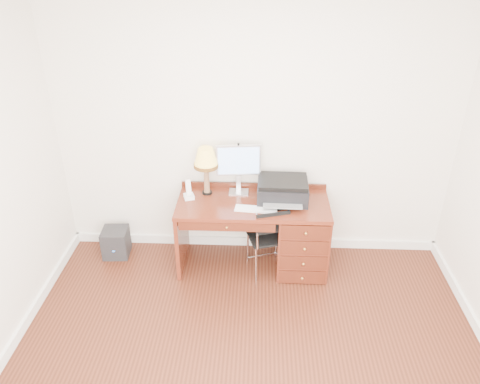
{
  "coord_description": "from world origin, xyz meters",
  "views": [
    {
      "loc": [
        0.04,
        -2.58,
        3.06
      ],
      "look_at": [
        -0.12,
        1.2,
        0.98
      ],
      "focal_mm": 35.0,
      "sensor_mm": 36.0,
      "label": 1
    }
  ],
  "objects_px": {
    "leg_lamp": "(206,161)",
    "equipment_box": "(116,242)",
    "monitor": "(239,163)",
    "phone": "(189,193)",
    "printer": "(283,190)",
    "chair": "(267,234)",
    "desk": "(284,231)"
  },
  "relations": [
    {
      "from": "desk",
      "to": "monitor",
      "type": "relative_size",
      "value": 2.93
    },
    {
      "from": "desk",
      "to": "monitor",
      "type": "height_order",
      "value": "monitor"
    },
    {
      "from": "monitor",
      "to": "phone",
      "type": "bearing_deg",
      "value": -167.43
    },
    {
      "from": "leg_lamp",
      "to": "printer",
      "type": "bearing_deg",
      "value": -6.67
    },
    {
      "from": "phone",
      "to": "chair",
      "type": "relative_size",
      "value": 0.26
    },
    {
      "from": "desk",
      "to": "chair",
      "type": "distance_m",
      "value": 0.24
    },
    {
      "from": "printer",
      "to": "chair",
      "type": "height_order",
      "value": "printer"
    },
    {
      "from": "phone",
      "to": "equipment_box",
      "type": "xyz_separation_m",
      "value": [
        -0.83,
        0.05,
        -0.66
      ]
    },
    {
      "from": "leg_lamp",
      "to": "equipment_box",
      "type": "bearing_deg",
      "value": -176.44
    },
    {
      "from": "printer",
      "to": "leg_lamp",
      "type": "xyz_separation_m",
      "value": [
        -0.76,
        0.09,
        0.26
      ]
    },
    {
      "from": "leg_lamp",
      "to": "phone",
      "type": "relative_size",
      "value": 2.44
    },
    {
      "from": "equipment_box",
      "to": "printer",
      "type": "bearing_deg",
      "value": -4.31
    },
    {
      "from": "monitor",
      "to": "printer",
      "type": "height_order",
      "value": "monitor"
    },
    {
      "from": "leg_lamp",
      "to": "equipment_box",
      "type": "distance_m",
      "value": 1.39
    },
    {
      "from": "monitor",
      "to": "leg_lamp",
      "type": "bearing_deg",
      "value": -176.65
    },
    {
      "from": "monitor",
      "to": "phone",
      "type": "relative_size",
      "value": 2.5
    },
    {
      "from": "monitor",
      "to": "equipment_box",
      "type": "distance_m",
      "value": 1.61
    },
    {
      "from": "desk",
      "to": "printer",
      "type": "distance_m",
      "value": 0.45
    },
    {
      "from": "printer",
      "to": "chair",
      "type": "xyz_separation_m",
      "value": [
        -0.14,
        -0.21,
        -0.38
      ]
    },
    {
      "from": "leg_lamp",
      "to": "equipment_box",
      "type": "relative_size",
      "value": 1.61
    },
    {
      "from": "chair",
      "to": "printer",
      "type": "bearing_deg",
      "value": 39.72
    },
    {
      "from": "desk",
      "to": "chair",
      "type": "height_order",
      "value": "chair"
    },
    {
      "from": "desk",
      "to": "phone",
      "type": "relative_size",
      "value": 7.32
    },
    {
      "from": "desk",
      "to": "monitor",
      "type": "distance_m",
      "value": 0.84
    },
    {
      "from": "printer",
      "to": "chair",
      "type": "bearing_deg",
      "value": -122.29
    },
    {
      "from": "monitor",
      "to": "equipment_box",
      "type": "bearing_deg",
      "value": 178.71
    },
    {
      "from": "monitor",
      "to": "chair",
      "type": "bearing_deg",
      "value": -56.71
    },
    {
      "from": "desk",
      "to": "monitor",
      "type": "bearing_deg",
      "value": 155.73
    },
    {
      "from": "monitor",
      "to": "phone",
      "type": "distance_m",
      "value": 0.58
    },
    {
      "from": "monitor",
      "to": "chair",
      "type": "height_order",
      "value": "monitor"
    },
    {
      "from": "equipment_box",
      "to": "desk",
      "type": "bearing_deg",
      "value": -6.51
    },
    {
      "from": "printer",
      "to": "phone",
      "type": "bearing_deg",
      "value": -177.02
    }
  ]
}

